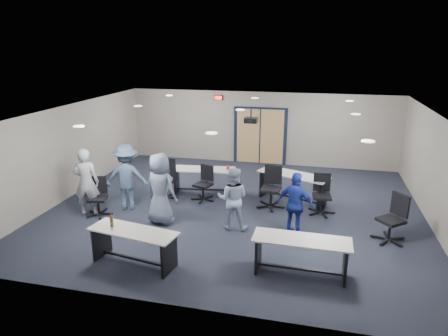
% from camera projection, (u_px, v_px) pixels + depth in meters
% --- Properties ---
extents(floor, '(10.00, 10.00, 0.00)m').
position_uv_depth(floor, '(236.00, 208.00, 11.15)').
color(floor, black).
rests_on(floor, ground).
extents(back_wall, '(10.00, 0.04, 2.70)m').
position_uv_depth(back_wall, '(260.00, 128.00, 14.92)').
color(back_wall, gray).
rests_on(back_wall, floor).
extents(front_wall, '(10.00, 0.04, 2.70)m').
position_uv_depth(front_wall, '(181.00, 237.00, 6.57)').
color(front_wall, gray).
rests_on(front_wall, floor).
extents(left_wall, '(0.04, 9.00, 2.70)m').
position_uv_depth(left_wall, '(71.00, 151.00, 11.84)').
color(left_wall, gray).
rests_on(left_wall, floor).
extents(right_wall, '(0.04, 9.00, 2.70)m').
position_uv_depth(right_wall, '(438.00, 175.00, 9.64)').
color(right_wall, gray).
rests_on(right_wall, floor).
extents(ceiling, '(10.00, 9.00, 0.04)m').
position_uv_depth(ceiling, '(237.00, 112.00, 10.34)').
color(ceiling, silver).
rests_on(ceiling, back_wall).
extents(double_door, '(2.00, 0.07, 2.20)m').
position_uv_depth(double_door, '(260.00, 136.00, 14.98)').
color(double_door, black).
rests_on(double_door, back_wall).
extents(exit_sign, '(0.32, 0.07, 0.18)m').
position_uv_depth(exit_sign, '(218.00, 98.00, 14.89)').
color(exit_sign, black).
rests_on(exit_sign, back_wall).
extents(ceiling_projector, '(0.35, 0.32, 0.37)m').
position_uv_depth(ceiling_projector, '(251.00, 120.00, 10.82)').
color(ceiling_projector, black).
rests_on(ceiling_projector, ceiling).
extents(ceiling_can_lights, '(6.24, 5.74, 0.02)m').
position_uv_depth(ceiling_can_lights, '(238.00, 111.00, 10.58)').
color(ceiling_can_lights, white).
rests_on(ceiling_can_lights, ceiling).
extents(table_front_left, '(1.95, 0.93, 1.04)m').
position_uv_depth(table_front_left, '(133.00, 241.00, 8.19)').
color(table_front_left, beige).
rests_on(table_front_left, floor).
extents(table_front_right, '(1.91, 0.67, 0.77)m').
position_uv_depth(table_front_right, '(301.00, 250.00, 7.81)').
color(table_front_right, beige).
rests_on(table_front_right, floor).
extents(table_back_left, '(1.97, 0.87, 0.90)m').
position_uv_depth(table_back_left, '(204.00, 176.00, 12.12)').
color(table_back_left, beige).
rests_on(table_back_left, floor).
extents(table_back_right, '(2.14, 1.38, 0.82)m').
position_uv_depth(table_back_right, '(293.00, 183.00, 11.48)').
color(table_back_right, beige).
rests_on(table_back_right, floor).
extents(chair_back_a, '(0.80, 0.80, 1.17)m').
position_uv_depth(chair_back_a, '(165.00, 179.00, 11.68)').
color(chair_back_a, black).
rests_on(chair_back_a, floor).
extents(chair_back_b, '(0.81, 0.81, 1.03)m').
position_uv_depth(chair_back_b, '(203.00, 183.00, 11.55)').
color(chair_back_b, black).
rests_on(chair_back_b, floor).
extents(chair_back_c, '(0.80, 0.80, 1.17)m').
position_uv_depth(chair_back_c, '(271.00, 188.00, 11.01)').
color(chair_back_c, black).
rests_on(chair_back_c, floor).
extents(chair_back_d, '(0.74, 0.74, 1.08)m').
position_uv_depth(chair_back_d, '(322.00, 195.00, 10.62)').
color(chair_back_d, black).
rests_on(chair_back_d, floor).
extents(chair_loose_left, '(0.80, 0.80, 1.03)m').
position_uv_depth(chair_loose_left, '(98.00, 197.00, 10.52)').
color(chair_loose_left, black).
rests_on(chair_loose_left, floor).
extents(chair_loose_right, '(1.00, 1.00, 1.13)m').
position_uv_depth(chair_loose_right, '(391.00, 219.00, 9.12)').
color(chair_loose_right, black).
rests_on(chair_loose_right, floor).
extents(person_gray, '(0.75, 0.58, 1.83)m').
position_uv_depth(person_gray, '(86.00, 182.00, 10.46)').
color(person_gray, '#9CA2AA').
rests_on(person_gray, floor).
extents(person_plaid, '(1.03, 0.83, 1.83)m').
position_uv_depth(person_plaid, '(160.00, 189.00, 10.00)').
color(person_plaid, slate).
rests_on(person_plaid, floor).
extents(person_lightblue, '(0.81, 0.65, 1.58)m').
position_uv_depth(person_lightblue, '(233.00, 199.00, 9.70)').
color(person_lightblue, '#99ACCB').
rests_on(person_lightblue, floor).
extents(person_navy, '(1.00, 0.67, 1.58)m').
position_uv_depth(person_navy, '(296.00, 205.00, 9.33)').
color(person_navy, navy).
rests_on(person_navy, floor).
extents(person_back, '(1.31, 0.95, 1.83)m').
position_uv_depth(person_back, '(127.00, 177.00, 10.85)').
color(person_back, '#3C536D').
rests_on(person_back, floor).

